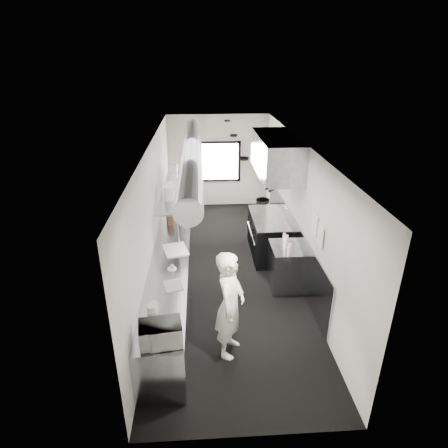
{
  "coord_description": "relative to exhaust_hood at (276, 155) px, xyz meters",
  "views": [
    {
      "loc": [
        -0.52,
        -7.13,
        4.36
      ],
      "look_at": [
        -0.09,
        -0.2,
        1.21
      ],
      "focal_mm": 29.93,
      "sensor_mm": 36.0,
      "label": 1
    }
  ],
  "objects": [
    {
      "name": "small_plate",
      "position": [
        -2.18,
        -2.09,
        -1.48
      ],
      "size": [
        0.21,
        0.21,
        0.01
      ],
      "primitive_type": "cylinder",
      "rotation": [
        0.0,
        0.0,
        0.42
      ],
      "color": "white",
      "rests_on": "prep_counter"
    },
    {
      "name": "ceiling",
      "position": [
        -1.1,
        -0.7,
        0.41
      ],
      "size": [
        3.0,
        8.0,
        0.01
      ],
      "primitive_type": "cube",
      "color": "silver",
      "rests_on": "wall_back"
    },
    {
      "name": "exhaust_hood",
      "position": [
        0.0,
        0.0,
        0.0
      ],
      "size": [
        0.81,
        2.2,
        0.88
      ],
      "color": "gray",
      "rests_on": "ceiling"
    },
    {
      "name": "squeeze_bottle_a",
      "position": [
        -0.01,
        -1.72,
        -1.4
      ],
      "size": [
        0.07,
        0.07,
        0.17
      ],
      "primitive_type": "cylinder",
      "rotation": [
        0.0,
        0.0,
        -0.26
      ],
      "color": "white",
      "rests_on": "bottle_station"
    },
    {
      "name": "far_work_table",
      "position": [
        -2.25,
        2.5,
        -1.94
      ],
      "size": [
        0.7,
        1.2,
        0.9
      ],
      "primitive_type": "cube",
      "color": "gray",
      "rests_on": "floor"
    },
    {
      "name": "wall_back",
      "position": [
        -1.1,
        3.3,
        -0.99
      ],
      "size": [
        3.0,
        0.02,
        2.8
      ],
      "primitive_type": "cube",
      "color": "silver",
      "rests_on": "floor"
    },
    {
      "name": "newspaper",
      "position": [
        -2.13,
        -2.62,
        -1.49
      ],
      "size": [
        0.38,
        0.43,
        0.01
      ],
      "primitive_type": "cube",
      "rotation": [
        0.0,
        0.0,
        0.27
      ],
      "color": "beige",
      "rests_on": "prep_counter"
    },
    {
      "name": "service_window",
      "position": [
        -1.1,
        3.26,
        -0.99
      ],
      "size": [
        1.36,
        0.05,
        1.25
      ],
      "color": "white",
      "rests_on": "wall_back"
    },
    {
      "name": "bottle_station",
      "position": [
        0.05,
        -1.4,
        -1.94
      ],
      "size": [
        0.65,
        0.8,
        0.9
      ],
      "primitive_type": "cube",
      "color": "gray",
      "rests_on": "floor"
    },
    {
      "name": "wall_front",
      "position": [
        -1.1,
        -4.7,
        -0.99
      ],
      "size": [
        3.0,
        0.02,
        2.8
      ],
      "primitive_type": "cube",
      "color": "silver",
      "rests_on": "floor"
    },
    {
      "name": "squeeze_bottle_e",
      "position": [
        0.03,
        -1.11,
        -1.41
      ],
      "size": [
        0.06,
        0.06,
        0.17
      ],
      "primitive_type": "cylinder",
      "rotation": [
        0.0,
        0.0,
        0.01
      ],
      "color": "white",
      "rests_on": "bottle_station"
    },
    {
      "name": "plate_stack_c",
      "position": [
        -2.28,
        0.35,
        -0.65
      ],
      "size": [
        0.31,
        0.31,
        0.34
      ],
      "primitive_type": "cylinder",
      "rotation": [
        0.0,
        0.0,
        -0.36
      ],
      "color": "white",
      "rests_on": "pass_shelf"
    },
    {
      "name": "deli_tub_a",
      "position": [
        -2.38,
        -3.21,
        -1.44
      ],
      "size": [
        0.14,
        0.14,
        0.1
      ],
      "primitive_type": "cylinder",
      "rotation": [
        0.0,
        0.0,
        0.02
      ],
      "color": "#A7B3A5",
      "rests_on": "prep_counter"
    },
    {
      "name": "notice_sheet_b",
      "position": [
        0.37,
        -2.25,
        -0.84
      ],
      "size": [
        0.02,
        0.28,
        0.38
      ],
      "primitive_type": "cube",
      "color": "white",
      "rests_on": "wall_right"
    },
    {
      "name": "plate_stack_a",
      "position": [
        -2.29,
        -0.38,
        -0.67
      ],
      "size": [
        0.34,
        0.34,
        0.3
      ],
      "primitive_type": "cylinder",
      "rotation": [
        0.0,
        0.0,
        -0.39
      ],
      "color": "white",
      "rests_on": "pass_shelf"
    },
    {
      "name": "squeeze_bottle_b",
      "position": [
        0.04,
        -1.59,
        -1.41
      ],
      "size": [
        0.07,
        0.07,
        0.17
      ],
      "primitive_type": "cylinder",
      "rotation": [
        0.0,
        0.0,
        -0.43
      ],
      "color": "white",
      "rests_on": "bottle_station"
    },
    {
      "name": "squeeze_bottle_c",
      "position": [
        -0.01,
        -1.42,
        -1.39
      ],
      "size": [
        0.07,
        0.07,
        0.19
      ],
      "primitive_type": "cylinder",
      "rotation": [
        0.0,
        0.0,
        0.11
      ],
      "color": "white",
      "rests_on": "bottle_station"
    },
    {
      "name": "prep_counter",
      "position": [
        -2.25,
        -1.2,
        -1.94
      ],
      "size": [
        0.7,
        6.0,
        0.9
      ],
      "primitive_type": "cube",
      "color": "gray",
      "rests_on": "floor"
    },
    {
      "name": "wall_right",
      "position": [
        0.4,
        -0.7,
        -0.99
      ],
      "size": [
        0.02,
        8.0,
        2.8
      ],
      "primitive_type": "cube",
      "color": "silver",
      "rests_on": "floor"
    },
    {
      "name": "plate_stack_b",
      "position": [
        -2.29,
        -0.14,
        -0.67
      ],
      "size": [
        0.24,
        0.24,
        0.29
      ],
      "primitive_type": "cylinder",
      "rotation": [
        0.0,
        0.0,
        -0.06
      ],
      "color": "white",
      "rests_on": "pass_shelf"
    },
    {
      "name": "plate_stack_d",
      "position": [
        -2.32,
        1.13,
        -0.64
      ],
      "size": [
        0.27,
        0.27,
        0.37
      ],
      "primitive_type": "cylinder",
      "rotation": [
        0.0,
        0.0,
        -0.13
      ],
      "color": "white",
      "rests_on": "pass_shelf"
    },
    {
      "name": "wall_left",
      "position": [
        -2.6,
        -0.7,
        -0.99
      ],
      "size": [
        0.02,
        8.0,
        2.8
      ],
      "primitive_type": "cube",
      "color": "silver",
      "rests_on": "floor"
    },
    {
      "name": "wall_cladding",
      "position": [
        0.38,
        -0.4,
        -1.84
      ],
      "size": [
        0.03,
        5.5,
        1.1
      ],
      "primitive_type": "cube",
      "color": "gray",
      "rests_on": "wall_right"
    },
    {
      "name": "pastry",
      "position": [
        -2.18,
        -2.09,
        -1.44
      ],
      "size": [
        0.08,
        0.08,
        0.08
      ],
      "primitive_type": "sphere",
      "color": "tan",
      "rests_on": "small_plate"
    },
    {
      "name": "deli_tub_b",
      "position": [
        -2.4,
        -3.28,
        -1.44
      ],
      "size": [
        0.16,
        0.16,
        0.1
      ],
      "primitive_type": "cylinder",
      "rotation": [
        0.0,
        0.0,
        -0.1
      ],
      "color": "#A7B3A5",
      "rests_on": "prep_counter"
    },
    {
      "name": "floor",
      "position": [
        -1.1,
        -0.7,
        -2.39
      ],
      "size": [
        3.0,
        8.0,
        0.01
      ],
      "primitive_type": "cube",
      "color": "black",
      "rests_on": "ground"
    },
    {
      "name": "knife_block",
      "position": [
        -2.35,
        -0.13,
        -1.36
      ],
      "size": [
        0.17,
        0.26,
        0.26
      ],
      "primitive_type": "cube",
      "rotation": [
        0.0,
        0.0,
        0.29
      ],
      "color": "brown",
      "rests_on": "prep_counter"
    },
    {
      "name": "notice_sheet_a",
      "position": [
        0.37,
        -1.9,
        -0.79
      ],
      "size": [
        0.02,
        0.28,
        0.38
      ],
      "primitive_type": "cube",
      "color": "white",
      "rests_on": "wall_right"
    },
    {
      "name": "line_cook",
      "position": [
        -1.23,
        -3.19,
        -1.5
      ],
      "size": [
        0.61,
        0.75,
        1.79
      ],
      "primitive_type": "imported",
      "rotation": [
        0.0,
        0.0,
        1.24
      ],
      "color": "silver",
      "rests_on": "floor"
    },
    {
      "name": "microwave",
      "position": [
        -2.2,
        -3.95,
        -1.34
      ],
      "size": [
        0.56,
        0.46,
        0.31
      ],
      "primitive_type": "imported",
      "rotation": [
        0.0,
        0.0,
        0.15
      ],
      "color": "silver",
      "rests_on": "prep_counter"
    },
    {
      "name": "hvac_duct",
      "position": [
        -1.8,
        -0.3,
        0.16
      ],
      "size": [
        0.4,
        6.4,
        0.4
      ],
      "primitive_type": "cylinder",
      "rotation": [
        1.57,
        0.0,
        0.0
      ],
      "color": "#9A9CA3",
      "rests_on": "ceiling"
    },
    {
      "name": "squeeze_bottle_d",
      "position": [
        0.04,
        -1.28,
        -1.39
      ],
      "size": [
        0.08,
        0.08,
        0.2
      ],
      "primitive_type": "cylinder",
      "rotation": [
        0.0,
        0.0,
        -0.17
      ],
      "color": "white",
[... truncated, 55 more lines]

